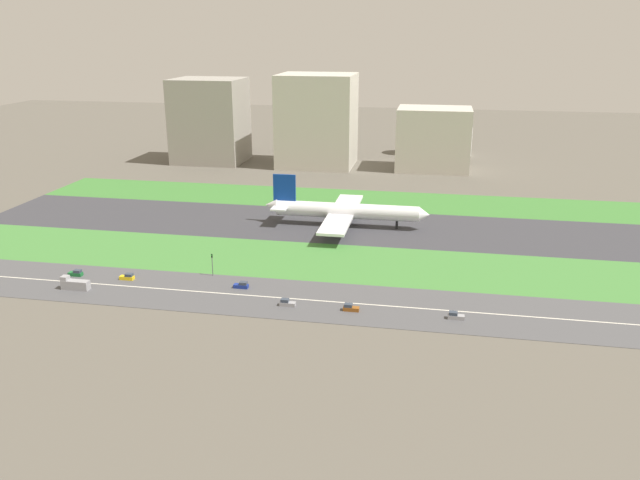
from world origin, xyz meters
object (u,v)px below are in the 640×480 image
car_0 (128,277)px  office_tower (433,139)px  hangar_building (317,120)px  terminal_building (210,121)px  car_4 (350,308)px  traffic_light (212,263)px  airliner (343,211)px  car_5 (242,285)px  car_2 (287,303)px  truck_0 (75,284)px  car_3 (455,316)px  fuel_tank_centre (456,141)px  fuel_tank_west (411,142)px  car_6 (76,273)px

car_0 → office_tower: bearing=63.7°
hangar_building → terminal_building: bearing=180.0°
car_4 → hangar_building: size_ratio=0.09×
traffic_light → airliner: bearing=61.7°
car_5 → office_tower: office_tower is taller
car_5 → car_2: (16.31, -10.00, 0.00)m
truck_0 → car_2: 64.93m
car_3 → fuel_tank_centre: bearing=-91.0°
airliner → terminal_building: 149.37m
truck_0 → fuel_tank_west: size_ratio=0.49×
traffic_light → fuel_tank_centre: size_ratio=0.38×
car_2 → terminal_building: (-90.92, 192.00, 22.75)m
airliner → car_3: 88.88m
airliner → traffic_light: (-32.25, -60.01, -1.94)m
car_3 → airliner: bearing=-61.5°
car_4 → traffic_light: 49.69m
car_4 → fuel_tank_west: 237.14m
car_0 → hangar_building: bearing=82.1°
car_2 → fuel_tank_centre: 242.39m
office_tower → fuel_tank_centre: (13.50, 45.00, -8.38)m
car_4 → truck_0: (-82.88, -0.00, 0.75)m
car_5 → terminal_building: 198.01m
car_4 → car_0: 71.75m
airliner → car_6: airliner is taller
truck_0 → fuel_tank_centre: bearing=-115.9°
car_4 → car_2: bearing=0.0°
car_4 → car_3: bearing=-180.0°
car_3 → car_0: same height
hangar_building → car_6: bearing=-103.2°
terminal_building → car_0: bearing=-78.3°
car_3 → car_0: 99.89m
airliner → terminal_building: terminal_building is taller
car_5 → car_6: (-54.20, 0.00, 0.00)m
car_6 → car_4: (88.45, -10.00, 0.00)m
terminal_building → fuel_tank_centre: (141.19, 45.00, -15.23)m
hangar_building → office_tower: 65.19m
truck_0 → airliner: bearing=-131.5°
airliner → fuel_tank_west: bearing=83.2°
car_5 → car_0: size_ratio=1.00×
car_3 → car_4: 28.34m
truck_0 → office_tower: bearing=-117.9°
car_5 → car_3: bearing=-9.1°
fuel_tank_west → fuel_tank_centre: size_ratio=0.90×
car_2 → traffic_light: bearing=-32.5°
traffic_light → car_3: bearing=-13.6°
airliner → car_2: bearing=-92.9°
traffic_light → car_0: bearing=-162.2°
truck_0 → traffic_light: traffic_light is taller
airliner → car_5: size_ratio=14.77×
hangar_building → fuel_tank_centre: (78.14, 45.00, -16.86)m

